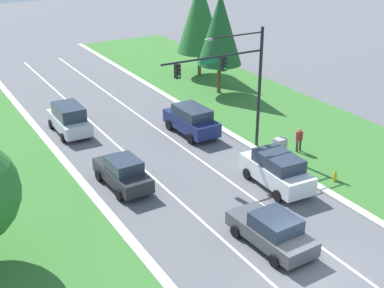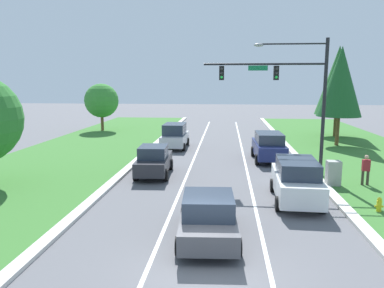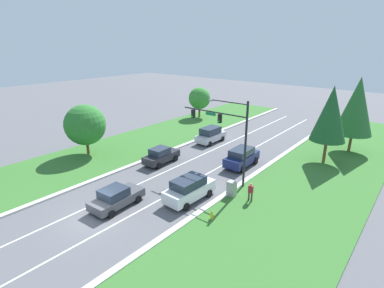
{
  "view_description": "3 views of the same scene",
  "coord_description": "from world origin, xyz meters",
  "px_view_note": "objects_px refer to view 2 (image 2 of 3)",
  "views": [
    {
      "loc": [
        -13.74,
        -14.03,
        14.28
      ],
      "look_at": [
        1.22,
        11.7,
        1.2
      ],
      "focal_mm": 50.0,
      "sensor_mm": 36.0,
      "label": 1
    },
    {
      "loc": [
        0.46,
        -10.41,
        5.5
      ],
      "look_at": [
        -1.69,
        13.03,
        1.54
      ],
      "focal_mm": 35.0,
      "sensor_mm": 36.0,
      "label": 2
    },
    {
      "loc": [
        17.88,
        -10.49,
        12.51
      ],
      "look_at": [
        -1.91,
        13.9,
        1.78
      ],
      "focal_mm": 28.0,
      "sensor_mm": 36.0,
      "label": 3
    }
  ],
  "objects_px": {
    "charcoal_sedan": "(154,161)",
    "conifer_near_right_tree": "(338,80)",
    "pedestrian": "(366,169)",
    "oak_far_left_tree": "(101,101)",
    "silver_suv": "(175,136)",
    "fire_hydrant": "(379,205)",
    "graphite_sedan": "(208,216)",
    "traffic_signal_mast": "(290,86)",
    "conifer_far_right_tree": "(340,82)",
    "navy_suv": "(269,146)",
    "white_suv": "(296,180)",
    "utility_cabinet": "(333,174)"
  },
  "relations": [
    {
      "from": "charcoal_sedan",
      "to": "conifer_near_right_tree",
      "type": "bearing_deg",
      "value": 45.55
    },
    {
      "from": "charcoal_sedan",
      "to": "pedestrian",
      "type": "relative_size",
      "value": 2.62
    },
    {
      "from": "oak_far_left_tree",
      "to": "silver_suv",
      "type": "bearing_deg",
      "value": -46.1
    },
    {
      "from": "fire_hydrant",
      "to": "conifer_near_right_tree",
      "type": "xyz_separation_m",
      "value": [
        4.32,
        22.27,
        5.23
      ]
    },
    {
      "from": "graphite_sedan",
      "to": "conifer_near_right_tree",
      "type": "distance_m",
      "value": 28.3
    },
    {
      "from": "silver_suv",
      "to": "oak_far_left_tree",
      "type": "bearing_deg",
      "value": 134.26
    },
    {
      "from": "pedestrian",
      "to": "conifer_near_right_tree",
      "type": "distance_m",
      "value": 18.98
    },
    {
      "from": "traffic_signal_mast",
      "to": "pedestrian",
      "type": "xyz_separation_m",
      "value": [
        3.78,
        -2.02,
        -4.28
      ]
    },
    {
      "from": "silver_suv",
      "to": "pedestrian",
      "type": "distance_m",
      "value": 15.67
    },
    {
      "from": "conifer_far_right_tree",
      "to": "oak_far_left_tree",
      "type": "bearing_deg",
      "value": 161.52
    },
    {
      "from": "conifer_near_right_tree",
      "to": "silver_suv",
      "type": "bearing_deg",
      "value": -153.35
    },
    {
      "from": "navy_suv",
      "to": "oak_far_left_tree",
      "type": "distance_m",
      "value": 22.11
    },
    {
      "from": "traffic_signal_mast",
      "to": "fire_hydrant",
      "type": "xyz_separation_m",
      "value": [
        2.88,
        -6.21,
        -4.87
      ]
    },
    {
      "from": "conifer_far_right_tree",
      "to": "navy_suv",
      "type": "bearing_deg",
      "value": -134.65
    },
    {
      "from": "white_suv",
      "to": "navy_suv",
      "type": "xyz_separation_m",
      "value": [
        -0.27,
        9.01,
        0.01
      ]
    },
    {
      "from": "silver_suv",
      "to": "fire_hydrant",
      "type": "relative_size",
      "value": 6.52
    },
    {
      "from": "traffic_signal_mast",
      "to": "graphite_sedan",
      "type": "relative_size",
      "value": 1.73
    },
    {
      "from": "fire_hydrant",
      "to": "conifer_near_right_tree",
      "type": "relative_size",
      "value": 0.08
    },
    {
      "from": "white_suv",
      "to": "pedestrian",
      "type": "xyz_separation_m",
      "value": [
        4.1,
        2.9,
        -0.08
      ]
    },
    {
      "from": "utility_cabinet",
      "to": "conifer_near_right_tree",
      "type": "distance_m",
      "value": 19.57
    },
    {
      "from": "traffic_signal_mast",
      "to": "oak_far_left_tree",
      "type": "bearing_deg",
      "value": 133.26
    },
    {
      "from": "oak_far_left_tree",
      "to": "conifer_near_right_tree",
      "type": "bearing_deg",
      "value": -5.43
    },
    {
      "from": "traffic_signal_mast",
      "to": "white_suv",
      "type": "bearing_deg",
      "value": -93.83
    },
    {
      "from": "traffic_signal_mast",
      "to": "white_suv",
      "type": "distance_m",
      "value": 6.48
    },
    {
      "from": "silver_suv",
      "to": "conifer_far_right_tree",
      "type": "distance_m",
      "value": 14.54
    },
    {
      "from": "conifer_near_right_tree",
      "to": "conifer_far_right_tree",
      "type": "height_order",
      "value": "conifer_near_right_tree"
    },
    {
      "from": "silver_suv",
      "to": "graphite_sedan",
      "type": "distance_m",
      "value": 18.31
    },
    {
      "from": "traffic_signal_mast",
      "to": "conifer_far_right_tree",
      "type": "distance_m",
      "value": 12.16
    },
    {
      "from": "fire_hydrant",
      "to": "charcoal_sedan",
      "type": "bearing_deg",
      "value": 152.62
    },
    {
      "from": "pedestrian",
      "to": "graphite_sedan",
      "type": "bearing_deg",
      "value": 43.67
    },
    {
      "from": "navy_suv",
      "to": "oak_far_left_tree",
      "type": "relative_size",
      "value": 0.89
    },
    {
      "from": "pedestrian",
      "to": "oak_far_left_tree",
      "type": "bearing_deg",
      "value": -43.4
    },
    {
      "from": "silver_suv",
      "to": "conifer_far_right_tree",
      "type": "relative_size",
      "value": 0.54
    },
    {
      "from": "white_suv",
      "to": "conifer_near_right_tree",
      "type": "height_order",
      "value": "conifer_near_right_tree"
    },
    {
      "from": "traffic_signal_mast",
      "to": "graphite_sedan",
      "type": "height_order",
      "value": "traffic_signal_mast"
    },
    {
      "from": "conifer_near_right_tree",
      "to": "white_suv",
      "type": "bearing_deg",
      "value": -109.74
    },
    {
      "from": "navy_suv",
      "to": "conifer_near_right_tree",
      "type": "distance_m",
      "value": 14.99
    },
    {
      "from": "utility_cabinet",
      "to": "conifer_near_right_tree",
      "type": "relative_size",
      "value": 0.15
    },
    {
      "from": "pedestrian",
      "to": "white_suv",
      "type": "bearing_deg",
      "value": 35.95
    },
    {
      "from": "navy_suv",
      "to": "silver_suv",
      "type": "bearing_deg",
      "value": 146.87
    },
    {
      "from": "fire_hydrant",
      "to": "conifer_near_right_tree",
      "type": "distance_m",
      "value": 23.28
    },
    {
      "from": "pedestrian",
      "to": "conifer_near_right_tree",
      "type": "height_order",
      "value": "conifer_near_right_tree"
    },
    {
      "from": "utility_cabinet",
      "to": "conifer_far_right_tree",
      "type": "height_order",
      "value": "conifer_far_right_tree"
    },
    {
      "from": "conifer_near_right_tree",
      "to": "utility_cabinet",
      "type": "bearing_deg",
      "value": -105.68
    },
    {
      "from": "graphite_sedan",
      "to": "pedestrian",
      "type": "relative_size",
      "value": 2.7
    },
    {
      "from": "graphite_sedan",
      "to": "oak_far_left_tree",
      "type": "xyz_separation_m",
      "value": [
        -13.14,
        27.81,
        2.56
      ]
    },
    {
      "from": "graphite_sedan",
      "to": "navy_suv",
      "type": "bearing_deg",
      "value": 72.15
    },
    {
      "from": "conifer_far_right_tree",
      "to": "oak_far_left_tree",
      "type": "height_order",
      "value": "conifer_far_right_tree"
    },
    {
      "from": "traffic_signal_mast",
      "to": "charcoal_sedan",
      "type": "xyz_separation_m",
      "value": [
        -7.78,
        -0.69,
        -4.33
      ]
    },
    {
      "from": "graphite_sedan",
      "to": "conifer_far_right_tree",
      "type": "distance_m",
      "value": 22.91
    }
  ]
}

